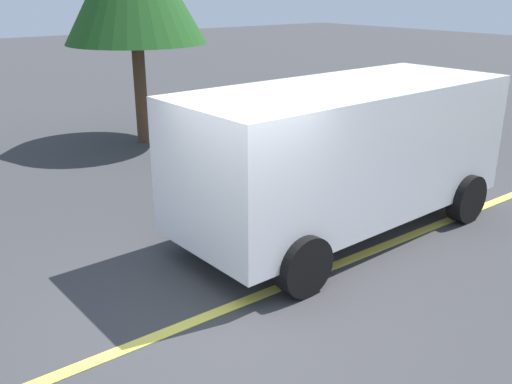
{
  "coord_description": "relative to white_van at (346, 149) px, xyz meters",
  "views": [
    {
      "loc": [
        -3.16,
        -4.66,
        3.47
      ],
      "look_at": [
        0.83,
        0.53,
        1.09
      ],
      "focal_mm": 39.6,
      "sensor_mm": 36.0,
      "label": 1
    }
  ],
  "objects": [
    {
      "name": "lane_marking_centre",
      "position": [
        0.32,
        -0.8,
        -1.26
      ],
      "size": [
        28.0,
        0.16,
        0.01
      ],
      "primitive_type": "cube",
      "color": "#E0D14C"
    },
    {
      "name": "white_van",
      "position": [
        0.0,
        0.0,
        0.0
      ],
      "size": [
        5.27,
        2.42,
        2.2
      ],
      "color": "white",
      "rests_on": "ground_plane"
    },
    {
      "name": "ground_plane",
      "position": [
        -2.68,
        -0.8,
        -1.27
      ],
      "size": [
        80.0,
        80.0,
        0.0
      ],
      "primitive_type": "plane",
      "color": "#38383A"
    }
  ]
}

